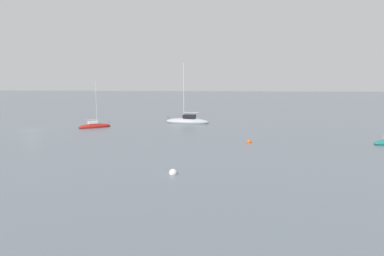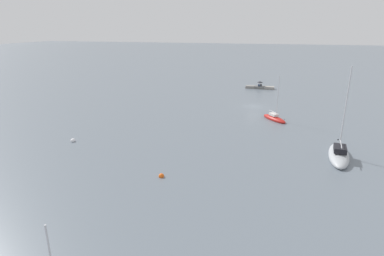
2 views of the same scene
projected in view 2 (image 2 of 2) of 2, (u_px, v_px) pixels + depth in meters
ground_plane at (253, 106)px, 64.85m from camera, size 500.00×500.00×0.00m
seawall_pier at (260, 87)px, 83.39m from camera, size 7.47×1.73×0.67m
person_seated_dark_left at (261, 85)px, 82.98m from camera, size 0.45×0.64×0.73m
person_seated_blue_right at (259, 85)px, 83.09m from camera, size 0.45×0.64×0.73m
umbrella_open_black at (260, 82)px, 82.91m from camera, size 1.49×1.49×1.31m
sailboat_red_mid at (274, 118)px, 55.43m from camera, size 4.85×5.36×8.24m
sailboat_grey_far at (339, 155)px, 39.41m from camera, size 3.29×8.59×11.83m
mooring_buoy_near at (73, 141)px, 45.02m from camera, size 0.69×0.69×0.69m
mooring_buoy_mid at (161, 176)px, 34.43m from camera, size 0.61×0.61×0.61m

